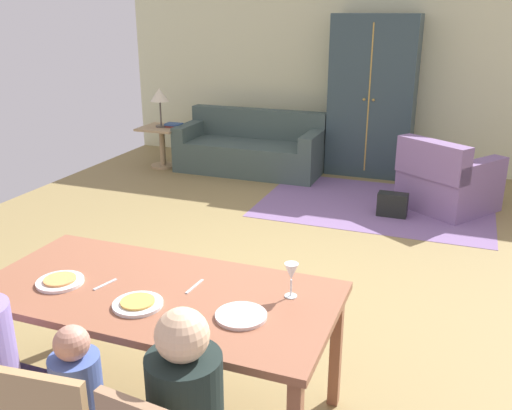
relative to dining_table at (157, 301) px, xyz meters
The scene contains 20 objects.
ground_plane 2.42m from the dining_table, 85.72° to the left, with size 7.49×6.64×0.02m, color olive.
back_wall 5.72m from the dining_table, 88.26° to the left, with size 7.49×0.10×2.70m, color beige.
dining_table is the anchor object (origin of this frame).
plate_near_man 0.54m from the dining_table, 167.01° to the right, with size 0.25×0.25×0.02m, color white.
pizza_near_man 0.54m from the dining_table, 167.01° to the right, with size 0.17×0.17×0.01m, color #E2944F.
plate_near_child 0.20m from the dining_table, 90.00° to the right, with size 0.25×0.25×0.02m, color white.
pizza_near_child 0.20m from the dining_table, 90.00° to the right, with size 0.17×0.17×0.01m, color gold.
plate_near_woman 0.54m from the dining_table, 10.88° to the right, with size 0.25×0.25×0.02m, color silver.
wine_glass 0.73m from the dining_table, 14.80° to the left, with size 0.07×0.07×0.19m.
fork 0.30m from the dining_table, behind, with size 0.02×0.15×0.01m, color silver.
knife 0.21m from the dining_table, 30.42° to the left, with size 0.01×0.17×0.01m, color silver.
area_rug 4.05m from the dining_table, 82.19° to the left, with size 2.60×1.80×0.01m, color slate.
couch 5.01m from the dining_table, 105.56° to the left, with size 1.98×0.86×0.82m.
armchair 4.32m from the dining_table, 72.58° to the left, with size 1.19×1.19×0.82m.
armoire 5.30m from the dining_table, 87.70° to the left, with size 1.10×0.59×2.10m.
side_table 5.25m from the dining_table, 119.71° to the left, with size 0.56×0.56×0.58m.
table_lamp 5.25m from the dining_table, 119.71° to the left, with size 0.26×0.26×0.54m.
book_lower 5.21m from the dining_table, 117.87° to the left, with size 0.22×0.16×0.03m, color #96342D.
book_upper 5.19m from the dining_table, 117.78° to the left, with size 0.22×0.16×0.03m, color #304F83.
handbag 3.77m from the dining_table, 78.10° to the left, with size 0.32×0.16×0.26m, color black.
Camera 1 is at (1.24, -3.85, 2.15)m, focal length 39.22 mm.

